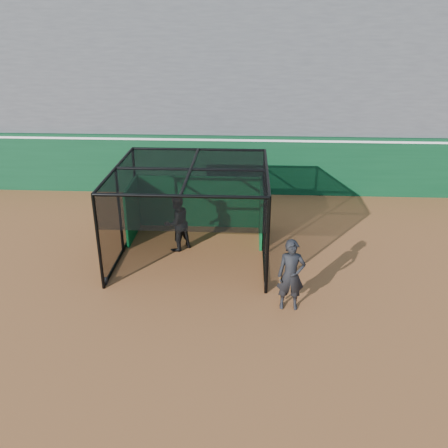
{
  "coord_description": "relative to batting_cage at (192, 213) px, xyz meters",
  "views": [
    {
      "loc": [
        1.7,
        -10.78,
        7.15
      ],
      "look_at": [
        1.03,
        2.0,
        1.4
      ],
      "focal_mm": 38.0,
      "sensor_mm": 36.0,
      "label": 1
    }
  ],
  "objects": [
    {
      "name": "grandstand",
      "position": [
        0.02,
        9.49,
        3.06
      ],
      "size": [
        50.0,
        7.85,
        8.95
      ],
      "color": "#4C4C4F",
      "rests_on": "ground"
    },
    {
      "name": "batter",
      "position": [
        -0.53,
        0.26,
        -0.47
      ],
      "size": [
        1.16,
        1.16,
        1.89
      ],
      "primitive_type": "imported",
      "rotation": [
        0.0,
        0.0,
        3.93
      ],
      "color": "black",
      "rests_on": "ground"
    },
    {
      "name": "outfield_wall",
      "position": [
        0.02,
        5.72,
        -0.12
      ],
      "size": [
        50.0,
        0.5,
        2.5
      ],
      "color": "#0A381D",
      "rests_on": "ground"
    },
    {
      "name": "batting_cage",
      "position": [
        0.0,
        0.0,
        0.0
      ],
      "size": [
        4.66,
        4.61,
        2.83
      ],
      "color": "black",
      "rests_on": "ground"
    },
    {
      "name": "on_deck_player",
      "position": [
        2.88,
        -2.96,
        -0.44
      ],
      "size": [
        0.72,
        0.48,
        1.95
      ],
      "color": "black",
      "rests_on": "ground"
    },
    {
      "name": "ground",
      "position": [
        0.02,
        -2.78,
        -1.41
      ],
      "size": [
        120.0,
        120.0,
        0.0
      ],
      "primitive_type": "plane",
      "color": "brown",
      "rests_on": "ground"
    }
  ]
}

